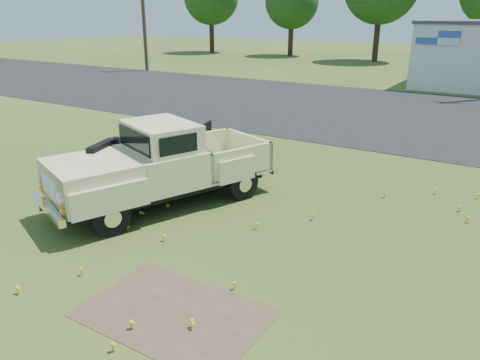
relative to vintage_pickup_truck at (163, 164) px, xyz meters
The scene contains 8 objects.
ground 2.05m from the vintage_pickup_truck, 16.82° to the right, with size 140.00×140.00×0.00m, color #344817.
asphalt_lot 14.63m from the vintage_pickup_truck, 83.39° to the left, with size 90.00×14.00×0.02m, color black.
dirt_patch_a 4.85m from the vintage_pickup_truck, 47.81° to the right, with size 3.00×2.00×0.01m, color #4C3928.
dirt_patch_b 3.19m from the vintage_pickup_truck, 96.12° to the left, with size 2.20×1.60×0.01m, color #4C3928.
utility_pole_west 29.79m from the vintage_pickup_truck, 133.40° to the left, with size 1.60×0.30×9.00m.
treeline_b 43.90m from the vintage_pickup_truck, 111.95° to the left, with size 5.76×5.76×8.57m.
vintage_pickup_truck is the anchor object (origin of this frame).
flatbed_trailer 3.01m from the vintage_pickup_truck, 136.08° to the left, with size 1.96×5.87×1.60m, color black, non-canonical shape.
Camera 1 is at (5.84, -7.91, 4.66)m, focal length 35.00 mm.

